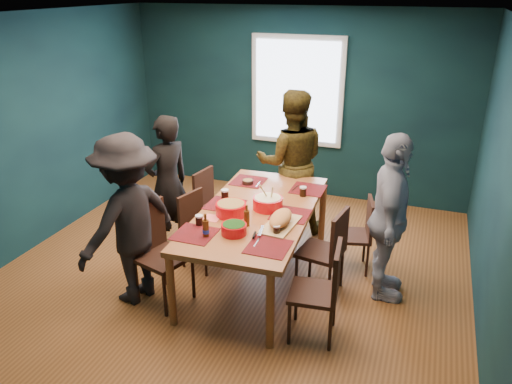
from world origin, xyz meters
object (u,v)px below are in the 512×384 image
(person_near_left, at_px, (128,220))
(bowl_salad, at_px, (231,209))
(chair_left_near, at_px, (156,246))
(person_back, at_px, (291,162))
(chair_left_far, at_px, (210,200))
(chair_right_near, at_px, (324,286))
(chair_right_mid, at_px, (329,246))
(cutting_board, at_px, (280,220))
(dining_table, at_px, (257,216))
(chair_left_mid, at_px, (198,224))
(bowl_dumpling, at_px, (268,202))
(person_far_left, at_px, (168,184))
(bowl_herbs, at_px, (234,228))
(person_right, at_px, (389,219))
(chair_right_far, at_px, (360,229))

(person_near_left, xyz_separation_m, bowl_salad, (0.86, 0.52, 0.03))
(chair_left_near, height_order, person_back, person_back)
(person_back, xyz_separation_m, bowl_salad, (-0.20, -1.49, -0.02))
(chair_left_far, relative_size, chair_right_near, 0.96)
(bowl_salad, bearing_deg, chair_right_mid, 12.31)
(person_near_left, xyz_separation_m, cutting_board, (1.40, 0.45, 0.03))
(dining_table, distance_m, bowl_salad, 0.32)
(chair_left_mid, height_order, chair_right_near, chair_right_near)
(chair_left_near, relative_size, person_near_left, 0.59)
(cutting_board, bearing_deg, bowl_dumpling, 130.79)
(chair_left_far, bearing_deg, bowl_dumpling, -24.72)
(chair_left_near, distance_m, chair_right_near, 1.70)
(chair_left_far, bearing_deg, chair_left_mid, -69.89)
(person_far_left, bearing_deg, dining_table, 98.74)
(chair_right_mid, height_order, bowl_herbs, bowl_herbs)
(chair_right_near, bearing_deg, bowl_dumpling, 129.54)
(person_far_left, bearing_deg, bowl_salad, 86.17)
(dining_table, relative_size, person_far_left, 1.36)
(chair_left_far, relative_size, person_right, 0.52)
(person_far_left, distance_m, person_near_left, 1.06)
(dining_table, distance_m, person_back, 1.30)
(chair_left_mid, relative_size, person_back, 0.47)
(chair_right_far, relative_size, chair_right_mid, 0.91)
(dining_table, height_order, person_back, person_back)
(chair_right_near, bearing_deg, chair_left_mid, 147.90)
(person_far_left, xyz_separation_m, bowl_salad, (1.01, -0.53, 0.08))
(bowl_herbs, bearing_deg, chair_right_near, -8.08)
(person_near_left, height_order, bowl_dumpling, person_near_left)
(chair_left_near, bearing_deg, bowl_dumpling, 54.19)
(chair_right_mid, relative_size, person_far_left, 0.57)
(chair_right_far, relative_size, cutting_board, 1.29)
(person_far_left, bearing_deg, chair_left_mid, 87.33)
(chair_right_near, bearing_deg, chair_left_far, 135.06)
(chair_left_far, distance_m, person_right, 2.25)
(chair_left_mid, distance_m, chair_right_near, 1.79)
(chair_right_far, bearing_deg, person_near_left, -161.58)
(chair_right_mid, distance_m, person_far_left, 2.03)
(chair_left_near, distance_m, bowl_herbs, 0.86)
(chair_right_near, bearing_deg, chair_right_mid, 92.65)
(chair_left_near, height_order, person_far_left, person_far_left)
(person_far_left, bearing_deg, cutting_board, 92.62)
(chair_left_mid, distance_m, person_back, 1.46)
(chair_left_mid, height_order, bowl_herbs, bowl_herbs)
(chair_right_near, relative_size, person_right, 0.54)
(chair_right_far, height_order, bowl_salad, bowl_salad)
(chair_left_mid, height_order, cutting_board, cutting_board)
(chair_right_mid, height_order, person_right, person_right)
(dining_table, xyz_separation_m, person_near_left, (-1.06, -0.72, 0.11))
(chair_right_far, height_order, person_back, person_back)
(chair_left_near, bearing_deg, cutting_board, 34.43)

